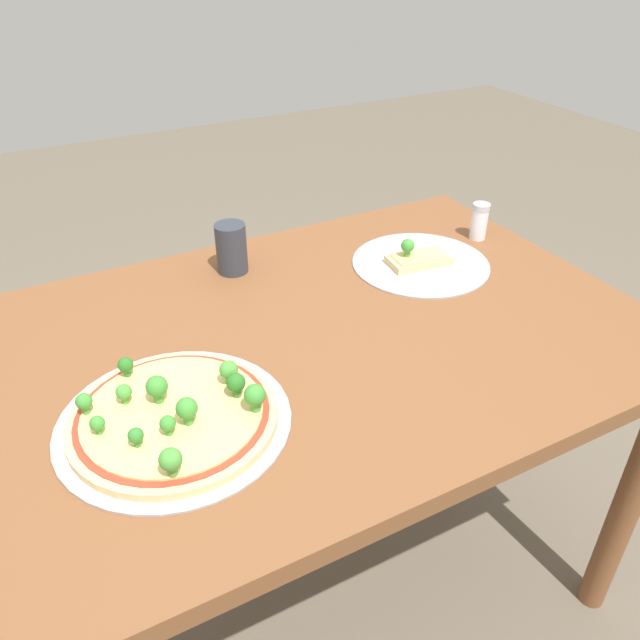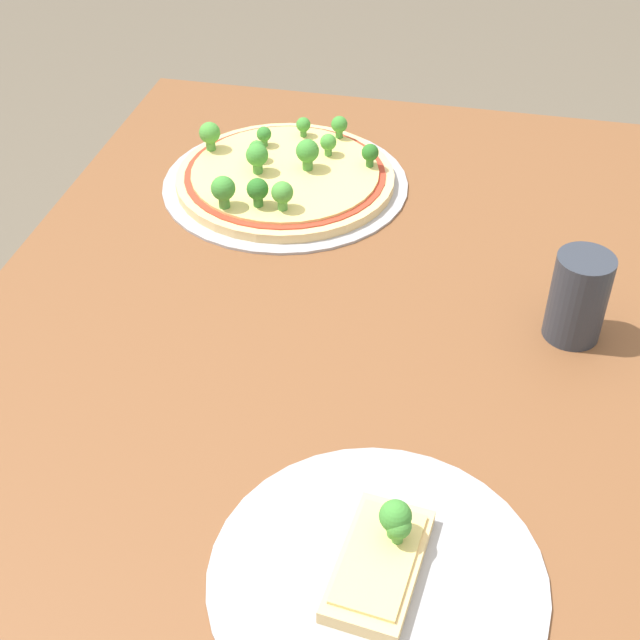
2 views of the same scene
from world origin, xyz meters
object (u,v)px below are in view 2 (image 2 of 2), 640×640
(pizza_tray_slice, at_px, (379,569))
(drinking_cup, at_px, (578,297))
(pizza_tray_whole, at_px, (284,176))
(dining_table, at_px, (318,388))

(pizza_tray_slice, xyz_separation_m, drinking_cup, (0.38, -0.17, 0.05))
(pizza_tray_whole, bearing_deg, dining_table, -158.98)
(dining_table, distance_m, pizza_tray_slice, 0.37)
(pizza_tray_whole, height_order, pizza_tray_slice, pizza_tray_whole)
(dining_table, relative_size, pizza_tray_slice, 4.08)
(pizza_tray_whole, bearing_deg, drinking_cup, -121.81)
(drinking_cup, bearing_deg, dining_table, 100.78)
(dining_table, bearing_deg, pizza_tray_whole, 21.02)
(drinking_cup, bearing_deg, pizza_tray_slice, 156.17)
(dining_table, distance_m, pizza_tray_whole, 0.36)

